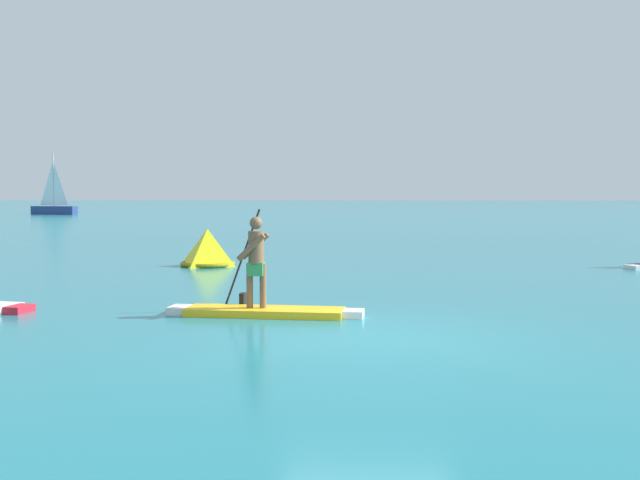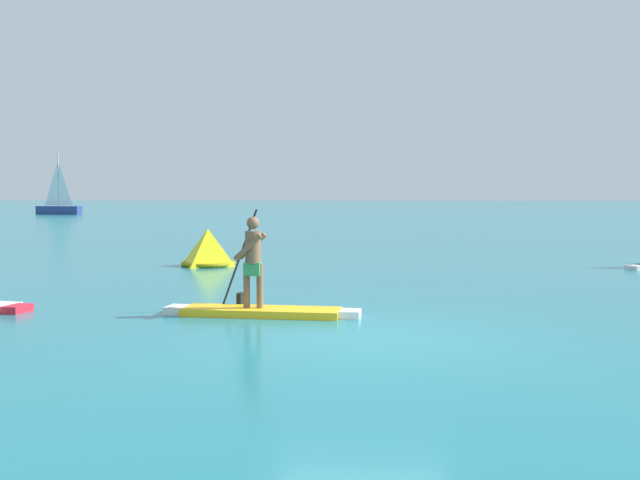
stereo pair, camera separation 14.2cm
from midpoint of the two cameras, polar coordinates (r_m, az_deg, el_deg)
name	(u,v)px [view 2 (the right image)]	position (r m, az deg, el deg)	size (l,w,h in m)	color
ground	(362,337)	(10.46, 3.66, -7.49)	(440.00, 440.00, 0.00)	#1E727F
paddleboarder_mid_center	(259,298)	(12.30, -4.42, -4.48)	(3.28, 1.06, 1.77)	yellow
race_marker_buoy	(208,250)	(20.91, -8.42, -0.73)	(1.62, 1.62, 1.04)	yellow
sailboat_left_horizon	(59,206)	(77.24, -19.43, 2.52)	(4.55, 1.58, 6.00)	navy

